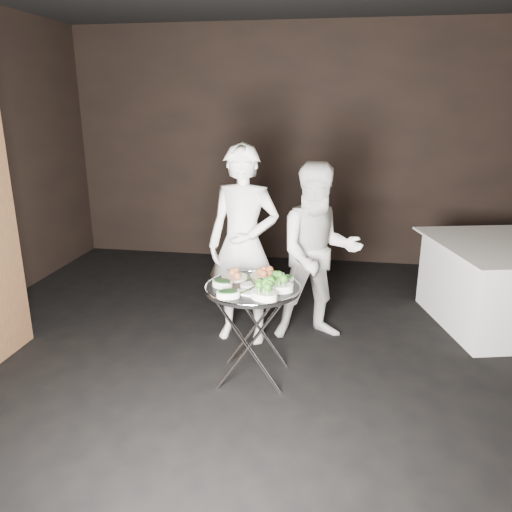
% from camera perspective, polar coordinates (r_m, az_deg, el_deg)
% --- Properties ---
extents(floor, '(6.00, 7.00, 0.05)m').
position_cam_1_polar(floor, '(3.71, 0.11, -17.01)').
color(floor, black).
rests_on(floor, ground).
extents(wall_back, '(6.00, 0.05, 3.00)m').
position_cam_1_polar(wall_back, '(6.59, 5.24, 12.33)').
color(wall_back, black).
rests_on(wall_back, floor).
extents(tray_stand, '(0.51, 0.43, 0.74)m').
position_cam_1_polar(tray_stand, '(3.80, -0.38, -8.35)').
color(tray_stand, silver).
rests_on(tray_stand, floor).
extents(serving_tray, '(0.71, 0.71, 0.04)m').
position_cam_1_polar(serving_tray, '(3.67, -0.39, -3.66)').
color(serving_tray, black).
rests_on(serving_tray, tray_stand).
extents(potato_plate_a, '(0.20, 0.20, 0.07)m').
position_cam_1_polar(potato_plate_a, '(3.82, -2.47, -2.14)').
color(potato_plate_a, beige).
rests_on(potato_plate_a, serving_tray).
extents(potato_plate_b, '(0.21, 0.21, 0.08)m').
position_cam_1_polar(potato_plate_b, '(3.85, 0.92, -1.97)').
color(potato_plate_b, beige).
rests_on(potato_plate_b, serving_tray).
extents(greens_bowl, '(0.13, 0.13, 0.07)m').
position_cam_1_polar(greens_bowl, '(3.74, 3.47, -2.62)').
color(greens_bowl, silver).
rests_on(greens_bowl, serving_tray).
extents(asparagus_plate_a, '(0.23, 0.20, 0.04)m').
position_cam_1_polar(asparagus_plate_a, '(3.67, -0.32, -3.18)').
color(asparagus_plate_a, silver).
rests_on(asparagus_plate_a, serving_tray).
extents(asparagus_plate_b, '(0.19, 0.15, 0.03)m').
position_cam_1_polar(asparagus_plate_b, '(3.53, -1.18, -4.13)').
color(asparagus_plate_b, silver).
rests_on(asparagus_plate_b, serving_tray).
extents(spinach_bowl_a, '(0.20, 0.17, 0.07)m').
position_cam_1_polar(spinach_bowl_a, '(3.66, -3.87, -3.07)').
color(spinach_bowl_a, silver).
rests_on(spinach_bowl_a, serving_tray).
extents(spinach_bowl_b, '(0.19, 0.15, 0.07)m').
position_cam_1_polar(spinach_bowl_b, '(3.47, -3.21, -4.27)').
color(spinach_bowl_b, silver).
rests_on(spinach_bowl_b, serving_tray).
extents(broccoli_bowl_a, '(0.21, 0.16, 0.08)m').
position_cam_1_polar(broccoli_bowl_a, '(3.58, 2.75, -3.43)').
color(broccoli_bowl_a, silver).
rests_on(broccoli_bowl_a, serving_tray).
extents(broccoli_bowl_b, '(0.24, 0.21, 0.08)m').
position_cam_1_polar(broccoli_bowl_b, '(3.44, 0.92, -4.31)').
color(broccoli_bowl_b, silver).
rests_on(broccoli_bowl_b, serving_tray).
extents(serving_utensils, '(0.57, 0.42, 0.01)m').
position_cam_1_polar(serving_utensils, '(3.71, 0.05, -2.51)').
color(serving_utensils, silver).
rests_on(serving_utensils, serving_tray).
extents(waiter_left, '(0.68, 0.49, 1.74)m').
position_cam_1_polar(waiter_left, '(4.31, -1.48, 1.19)').
color(waiter_left, white).
rests_on(waiter_left, floor).
extents(waiter_right, '(0.91, 0.79, 1.59)m').
position_cam_1_polar(waiter_right, '(4.39, 7.14, 0.32)').
color(waiter_right, white).
rests_on(waiter_right, floor).
extents(dining_table, '(1.41, 1.41, 0.81)m').
position_cam_1_polar(dining_table, '(5.30, 26.99, -2.91)').
color(dining_table, white).
rests_on(dining_table, floor).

